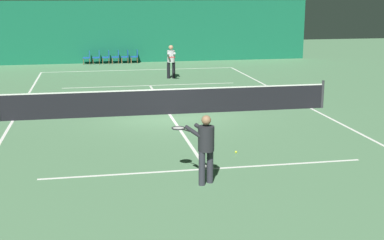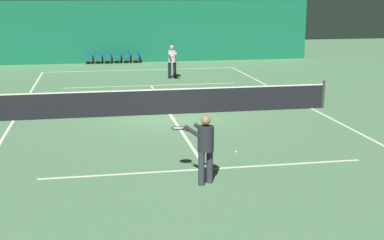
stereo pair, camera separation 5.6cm
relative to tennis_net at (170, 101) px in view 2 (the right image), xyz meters
The scene contains 18 objects.
ground_plane 0.51m from the tennis_net, ahead, with size 60.00×60.00×0.00m, color #56845B.
backdrop_curtain 15.62m from the tennis_net, 90.00° to the left, with size 23.00×0.12×3.89m.
court_line_baseline_far 11.91m from the tennis_net, 90.00° to the left, with size 11.00×0.10×0.00m.
court_line_service_far 6.42m from the tennis_net, 90.00° to the left, with size 8.25×0.10×0.00m.
court_line_service_near 6.42m from the tennis_net, 90.00° to the right, with size 8.25×0.10×0.00m.
court_line_sideline_left 5.52m from the tennis_net, behind, with size 0.10×23.80×0.00m.
court_line_sideline_right 5.52m from the tennis_net, ahead, with size 0.10×23.80×0.00m.
court_line_centre 0.51m from the tennis_net, ahead, with size 0.10×12.80×0.00m.
tennis_net is the anchor object (origin of this frame).
player_near 7.41m from the tennis_net, 92.09° to the right, with size 0.98×1.32×1.63m.
player_far 8.50m from the tennis_net, 80.93° to the left, with size 0.50×1.40×1.73m.
courtside_chair_0 15.28m from the tennis_net, 101.03° to the left, with size 0.44×0.44×0.84m.
courtside_chair_1 15.18m from the tennis_net, 98.83° to the left, with size 0.44×0.44×0.84m.
courtside_chair_2 15.10m from the tennis_net, 96.60° to the left, with size 0.44×0.44×0.84m.
courtside_chair_3 15.04m from the tennis_net, 94.35° to the left, with size 0.44×0.44×0.84m.
courtside_chair_4 15.01m from the tennis_net, 92.09° to the left, with size 0.44×0.44×0.84m.
courtside_chair_5 15.00m from the tennis_net, 89.82° to the left, with size 0.44×0.44×0.84m.
tennis_ball 5.33m from the tennis_net, 78.18° to the right, with size 0.07×0.07×0.07m.
Camera 2 is at (-2.70, -18.89, 4.29)m, focal length 50.00 mm.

